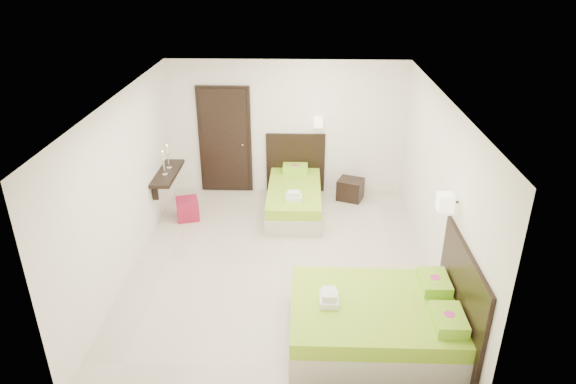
{
  "coord_description": "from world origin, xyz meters",
  "views": [
    {
      "loc": [
        0.33,
        -6.65,
        4.38
      ],
      "look_at": [
        0.1,
        0.3,
        1.1
      ],
      "focal_mm": 32.0,
      "sensor_mm": 36.0,
      "label": 1
    }
  ],
  "objects_px": {
    "bed_double": "(381,319)",
    "nightstand": "(350,189)",
    "ottoman": "(188,209)",
    "bed_single": "(295,196)"
  },
  "relations": [
    {
      "from": "bed_double",
      "to": "nightstand",
      "type": "bearing_deg",
      "value": 90.95
    },
    {
      "from": "nightstand",
      "to": "ottoman",
      "type": "relative_size",
      "value": 1.2
    },
    {
      "from": "nightstand",
      "to": "ottoman",
      "type": "height_order",
      "value": "nightstand"
    },
    {
      "from": "ottoman",
      "to": "bed_single",
      "type": "bearing_deg",
      "value": 12.18
    },
    {
      "from": "nightstand",
      "to": "bed_double",
      "type": "bearing_deg",
      "value": -68.25
    },
    {
      "from": "bed_single",
      "to": "nightstand",
      "type": "distance_m",
      "value": 1.18
    },
    {
      "from": "bed_double",
      "to": "nightstand",
      "type": "xyz_separation_m",
      "value": [
        -0.07,
        3.98,
        -0.1
      ]
    },
    {
      "from": "bed_double",
      "to": "ottoman",
      "type": "height_order",
      "value": "bed_double"
    },
    {
      "from": "bed_single",
      "to": "bed_double",
      "type": "bearing_deg",
      "value": -71.95
    },
    {
      "from": "bed_single",
      "to": "bed_double",
      "type": "xyz_separation_m",
      "value": [
        1.14,
        -3.48,
        0.02
      ]
    }
  ]
}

